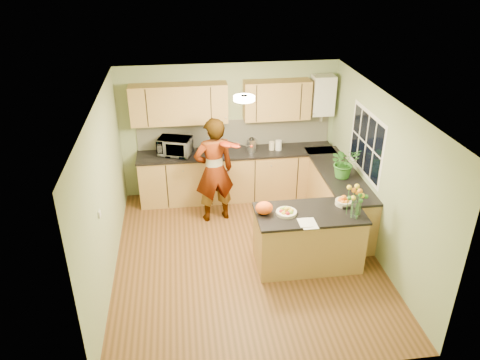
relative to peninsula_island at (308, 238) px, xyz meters
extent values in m
plane|color=#533617|center=(-0.89, 0.28, -0.45)|extent=(4.50, 4.50, 0.00)
cube|color=silver|center=(-0.89, 0.28, 2.05)|extent=(4.00, 4.50, 0.02)
cube|color=#98AB7A|center=(-0.89, 2.53, 0.80)|extent=(4.00, 0.02, 2.50)
cube|color=#98AB7A|center=(-0.89, -1.97, 0.80)|extent=(4.00, 0.02, 2.50)
cube|color=#98AB7A|center=(-2.89, 0.28, 0.80)|extent=(0.02, 4.50, 2.50)
cube|color=#98AB7A|center=(1.11, 0.28, 0.80)|extent=(0.02, 4.50, 2.50)
cube|color=#A17B40|center=(-0.79, 2.23, 0.00)|extent=(3.60, 0.60, 0.90)
cube|color=black|center=(-0.79, 2.22, 0.47)|extent=(3.64, 0.62, 0.04)
cube|color=#A17B40|center=(0.81, 1.13, 0.00)|extent=(0.60, 2.20, 0.90)
cube|color=black|center=(0.80, 1.13, 0.47)|extent=(0.62, 2.24, 0.04)
cube|color=beige|center=(-0.79, 2.51, 0.75)|extent=(3.60, 0.02, 0.52)
cube|color=#A17B40|center=(-1.79, 2.36, 1.40)|extent=(1.70, 0.34, 0.70)
cube|color=#A17B40|center=(-0.04, 2.36, 1.40)|extent=(1.20, 0.34, 0.70)
cube|color=white|center=(0.81, 2.37, 1.45)|extent=(0.40, 0.30, 0.72)
cylinder|color=#B6B6BA|center=(0.81, 2.37, 1.05)|extent=(0.06, 0.06, 0.20)
cube|color=white|center=(1.11, 0.88, 1.10)|extent=(0.01, 1.30, 1.05)
cube|color=black|center=(1.10, 0.88, 1.10)|extent=(0.01, 1.18, 0.92)
cube|color=white|center=(-2.87, -0.32, 0.85)|extent=(0.02, 0.09, 0.09)
cylinder|color=#FFEABF|center=(-0.89, 0.58, 2.01)|extent=(0.30, 0.30, 0.06)
cylinder|color=white|center=(-0.89, 0.58, 2.04)|extent=(0.10, 0.10, 0.02)
cube|color=#A17B40|center=(0.00, 0.00, -0.02)|extent=(1.53, 0.77, 0.86)
cube|color=black|center=(0.00, 0.00, 0.43)|extent=(1.57, 0.81, 0.04)
cylinder|color=beige|center=(-0.35, 0.00, 0.47)|extent=(0.30, 0.30, 0.04)
cylinder|color=beige|center=(0.55, 0.15, 0.49)|extent=(0.25, 0.25, 0.07)
cylinder|color=silver|center=(0.60, -0.18, 0.57)|extent=(0.12, 0.12, 0.24)
ellipsoid|color=#FF5A15|center=(-0.67, 0.05, 0.54)|extent=(0.29, 0.26, 0.19)
cube|color=white|center=(-0.10, -0.30, 0.46)|extent=(0.22, 0.29, 0.01)
imported|color=tan|center=(-1.26, 1.48, 0.48)|extent=(0.76, 0.57, 1.87)
imported|color=white|center=(-1.90, 2.24, 0.65)|extent=(0.67, 0.55, 0.32)
cube|color=navy|center=(-1.17, 2.22, 0.60)|extent=(0.29, 0.21, 0.23)
cylinder|color=#B6B6BA|center=(-0.51, 2.19, 0.61)|extent=(0.17, 0.17, 0.24)
sphere|color=black|center=(-0.51, 2.19, 0.77)|extent=(0.09, 0.09, 0.09)
cylinder|color=beige|center=(-0.13, 2.23, 0.57)|extent=(0.12, 0.12, 0.16)
cylinder|color=white|center=(-0.01, 2.20, 0.58)|extent=(0.14, 0.14, 0.18)
imported|color=#337828|center=(0.81, 0.96, 0.75)|extent=(0.52, 0.46, 0.52)
camera|label=1|loc=(-1.78, -5.61, 3.94)|focal=35.00mm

